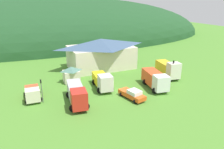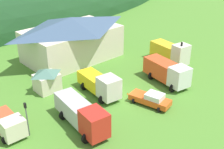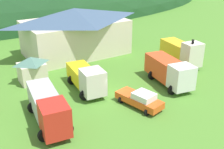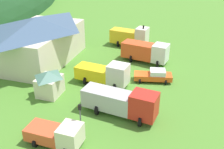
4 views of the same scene
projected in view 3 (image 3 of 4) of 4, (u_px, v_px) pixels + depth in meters
name	position (u px, v px, depth m)	size (l,w,h in m)	color
ground_plane	(113.00, 96.00, 29.77)	(200.00, 200.00, 0.00)	#4C842D
depot_building	(75.00, 31.00, 41.13)	(15.71, 9.83, 6.93)	beige
play_shed_cream	(32.00, 69.00, 32.42)	(3.20, 2.75, 3.18)	beige
crane_truck_red	(48.00, 107.00, 24.27)	(3.64, 8.38, 3.21)	red
flatbed_truck_yellow	(87.00, 78.00, 30.22)	(3.55, 7.25, 3.18)	silver
heavy_rig_white	(169.00, 71.00, 31.69)	(3.91, 7.39, 3.20)	white
heavy_rig_striped	(182.00, 52.00, 37.51)	(3.71, 6.93, 3.69)	silver
service_pickup_orange	(140.00, 99.00, 27.39)	(2.98, 5.30, 1.66)	#E5551D
traffic_light_east	(192.00, 52.00, 35.08)	(0.20, 0.32, 4.27)	#4C4C51
traffic_cone_near_pickup	(118.00, 93.00, 30.45)	(0.36, 0.36, 0.49)	orange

